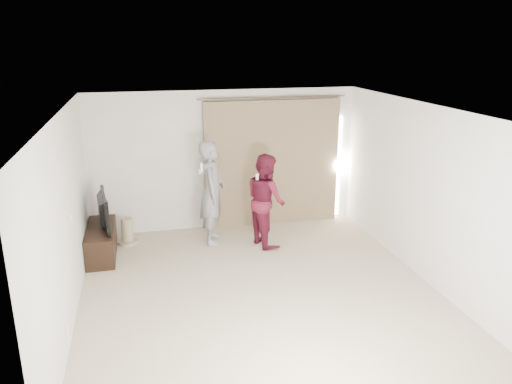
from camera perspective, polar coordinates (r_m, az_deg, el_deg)
floor at (r=7.29m, az=0.45°, el=-11.34°), size 5.50×5.50×0.00m
wall_back at (r=9.36m, az=-3.55°, el=3.66°), size 5.00×0.04×2.60m
wall_left at (r=6.67m, az=-20.92°, el=-3.12°), size 0.04×5.50×2.60m
ceiling at (r=6.47m, az=0.51°, el=9.33°), size 5.00×5.50×0.01m
curtain at (r=9.51m, az=1.97°, el=3.30°), size 2.80×0.11×2.46m
tv_console at (r=8.72m, az=-17.23°, el=-5.42°), size 0.44×1.28×0.49m
tv at (r=8.54m, az=-17.55°, el=-2.07°), size 0.26×1.03×0.59m
scratching_post at (r=9.11m, az=-14.48°, el=-4.59°), size 0.35×0.35×0.47m
person_man at (r=8.69m, az=-5.04°, el=-0.06°), size 0.56×0.74×1.83m
person_woman at (r=8.62m, az=1.13°, el=-0.89°), size 0.78×0.91×1.62m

